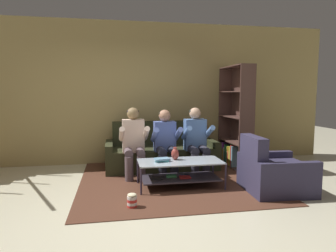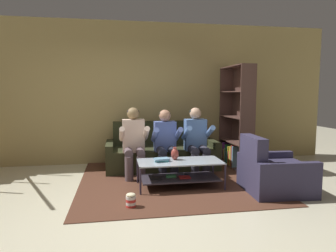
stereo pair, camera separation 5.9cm
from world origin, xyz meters
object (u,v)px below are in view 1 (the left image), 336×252
(couch, at_px, (161,153))
(person_seated_left, at_px, (134,140))
(vase, at_px, (175,154))
(book_stack, at_px, (162,160))
(person_seated_middle, at_px, (166,140))
(armchair, at_px, (274,173))
(popcorn_tub, at_px, (132,200))
(bookshelf, at_px, (236,129))
(coffee_table, at_px, (180,170))
(person_seated_right, at_px, (196,138))

(couch, relative_size, person_seated_left, 1.75)
(vase, relative_size, book_stack, 0.81)
(person_seated_left, bearing_deg, couch, 43.23)
(person_seated_middle, distance_m, armchair, 1.87)
(person_seated_middle, relative_size, armchair, 1.25)
(couch, height_order, popcorn_tub, couch)
(bookshelf, relative_size, armchair, 2.13)
(person_seated_middle, bearing_deg, bookshelf, 16.63)
(popcorn_tub, bearing_deg, couch, 70.75)
(person_seated_left, bearing_deg, vase, -45.98)
(coffee_table, relative_size, popcorn_tub, 6.84)
(person_seated_left, relative_size, book_stack, 4.91)
(coffee_table, height_order, book_stack, book_stack)
(coffee_table, distance_m, bookshelf, 1.88)
(coffee_table, xyz_separation_m, bookshelf, (1.40, 1.16, 0.47))
(book_stack, bearing_deg, person_seated_middle, 75.51)
(couch, bearing_deg, coffee_table, -85.80)
(armchair, relative_size, popcorn_tub, 4.92)
(person_seated_right, xyz_separation_m, vase, (-0.52, -0.62, -0.14))
(person_seated_left, relative_size, coffee_table, 0.93)
(person_seated_middle, relative_size, coffee_table, 0.90)
(person_seated_middle, bearing_deg, person_seated_right, 0.30)
(person_seated_left, distance_m, book_stack, 0.83)
(couch, bearing_deg, vase, -88.02)
(person_seated_left, height_order, person_seated_right, person_seated_left)
(couch, bearing_deg, person_seated_right, -43.28)
(couch, distance_m, vase, 1.17)
(bookshelf, xyz_separation_m, armchair, (-0.09, -1.62, -0.47))
(person_seated_left, height_order, coffee_table, person_seated_left)
(person_seated_middle, height_order, coffee_table, person_seated_middle)
(vase, height_order, armchair, armchair)
(person_seated_middle, xyz_separation_m, bookshelf, (1.50, 0.45, 0.11))
(person_seated_left, distance_m, popcorn_tub, 1.55)
(bookshelf, height_order, popcorn_tub, bookshelf)
(person_seated_right, xyz_separation_m, coffee_table, (-0.47, -0.72, -0.37))
(armchair, distance_m, popcorn_tub, 2.12)
(person_seated_left, distance_m, person_seated_right, 1.12)
(couch, xyz_separation_m, bookshelf, (1.50, -0.08, 0.45))
(bookshelf, relative_size, popcorn_tub, 10.46)
(person_seated_right, distance_m, vase, 0.82)
(couch, xyz_separation_m, book_stack, (-0.18, -1.24, 0.15))
(person_seated_middle, bearing_deg, armchair, -39.67)
(person_seated_middle, distance_m, person_seated_right, 0.56)
(coffee_table, relative_size, vase, 6.49)
(person_seated_right, bearing_deg, book_stack, -136.42)
(bookshelf, bearing_deg, person_seated_right, -154.60)
(book_stack, distance_m, bookshelf, 2.06)
(vase, distance_m, bookshelf, 1.82)
(couch, bearing_deg, popcorn_tub, -109.25)
(armchair, bearing_deg, person_seated_right, 125.92)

